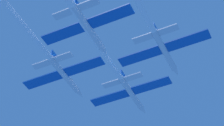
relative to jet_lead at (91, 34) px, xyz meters
The scene contains 2 objects.
jet_lead is the anchor object (origin of this frame).
jet_left_wing 15.61m from the jet_lead, 134.51° to the right, with size 19.66×66.22×3.26m.
Camera 1 is at (28.99, -71.52, -63.70)m, focal length 69.22 mm.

